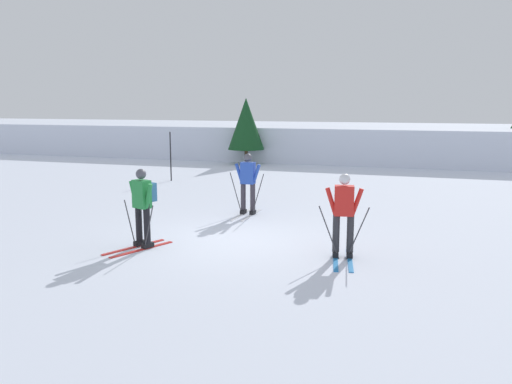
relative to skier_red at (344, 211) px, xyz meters
The scene contains 7 objects.
ground_plane 2.82m from the skier_red, 167.76° to the left, with size 120.00×120.00×0.00m, color silver.
far_snow_ridge 20.34m from the skier_red, 97.33° to the left, with size 80.00×9.75×1.81m, color silver.
skier_red is the anchor object (origin of this frame).
skier_green 4.24m from the skier_red, behind, with size 0.97×1.62×1.71m.
skier_blue 4.52m from the skier_red, 133.59° to the left, with size 1.00×1.61×1.71m.
trail_marker_pole 11.65m from the skier_red, 133.91° to the left, with size 0.05×0.05×1.95m, color black.
conifer_far_right 16.47m from the skier_red, 115.49° to the left, with size 1.85×1.85×3.34m.
Camera 1 is at (3.97, -10.68, 3.08)m, focal length 36.18 mm.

